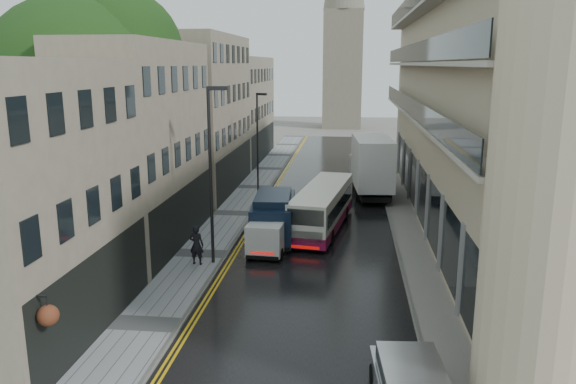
% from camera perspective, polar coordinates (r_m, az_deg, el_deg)
% --- Properties ---
extents(road, '(9.00, 85.00, 0.02)m').
position_cam_1_polar(road, '(37.28, 3.30, -2.55)').
color(road, black).
rests_on(road, ground).
extents(left_sidewalk, '(2.70, 85.00, 0.12)m').
position_cam_1_polar(left_sidewalk, '(38.00, -5.55, -2.22)').
color(left_sidewalk, gray).
rests_on(left_sidewalk, ground).
extents(right_sidewalk, '(1.80, 85.00, 0.12)m').
position_cam_1_polar(right_sidewalk, '(37.40, 11.60, -2.67)').
color(right_sidewalk, slate).
rests_on(right_sidewalk, ground).
extents(old_shop_row, '(4.50, 56.00, 12.00)m').
position_cam_1_polar(old_shop_row, '(40.20, -10.07, 7.09)').
color(old_shop_row, gray).
rests_on(old_shop_row, ground).
extents(modern_block, '(8.00, 40.00, 14.00)m').
position_cam_1_polar(modern_block, '(35.55, 20.28, 7.39)').
color(modern_block, tan).
rests_on(modern_block, ground).
extents(tree_near, '(10.56, 10.56, 13.89)m').
position_cam_1_polar(tree_near, '(31.93, -20.49, 6.73)').
color(tree_near, black).
rests_on(tree_near, ground).
extents(tree_far, '(9.24, 9.24, 12.46)m').
position_cam_1_polar(tree_far, '(43.85, -12.47, 7.76)').
color(tree_far, black).
rests_on(tree_far, ground).
extents(cream_bus, '(3.58, 9.92, 2.65)m').
position_cam_1_polar(cream_bus, '(31.92, 0.84, -2.70)').
color(cream_bus, silver).
rests_on(cream_bus, road).
extents(white_lorry, '(3.32, 8.92, 4.59)m').
position_cam_1_polar(white_lorry, '(41.15, 7.06, 2.13)').
color(white_lorry, silver).
rests_on(white_lorry, road).
extents(white_van, '(2.07, 4.32, 1.91)m').
position_cam_1_polar(white_van, '(29.27, -4.00, -4.94)').
color(white_van, silver).
rests_on(white_van, road).
extents(navy_van, '(2.58, 5.72, 2.85)m').
position_cam_1_polar(navy_van, '(30.42, -3.68, -3.32)').
color(navy_van, black).
rests_on(navy_van, road).
extents(pedestrian, '(0.79, 0.56, 2.01)m').
position_cam_1_polar(pedestrian, '(28.40, -9.27, -5.33)').
color(pedestrian, black).
rests_on(pedestrian, left_sidewalk).
extents(lamp_post_near, '(1.00, 0.36, 8.73)m').
position_cam_1_polar(lamp_post_near, '(27.69, -7.87, 1.45)').
color(lamp_post_near, black).
rests_on(lamp_post_near, left_sidewalk).
extents(lamp_post_far, '(0.88, 0.49, 7.69)m').
position_cam_1_polar(lamp_post_far, '(42.29, -3.11, 4.77)').
color(lamp_post_far, black).
rests_on(lamp_post_far, left_sidewalk).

